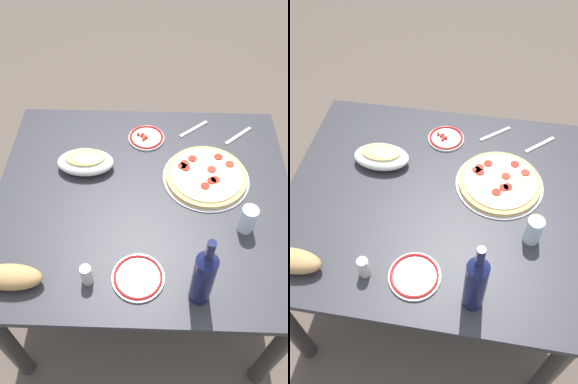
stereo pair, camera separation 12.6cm
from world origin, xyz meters
The scene contains 12 objects.
ground_plane centered at (0.00, 0.00, 0.00)m, with size 8.00×8.00×0.00m, color brown.
dining_table centered at (0.00, 0.00, 0.64)m, with size 1.21×1.07×0.76m.
pepperoni_pizza centered at (0.26, 0.11, 0.77)m, with size 0.36×0.36×0.03m.
baked_pasta_dish centered at (-0.25, 0.15, 0.80)m, with size 0.24×0.15×0.08m.
wine_bottle centered at (0.20, -0.42, 0.90)m, with size 0.07×0.07×0.34m.
water_glass centered at (0.39, -0.14, 0.81)m, with size 0.06×0.06×0.12m, color silver.
side_plate_near centered at (0.00, 0.34, 0.77)m, with size 0.16×0.16×0.02m.
side_plate_far centered at (-0.01, -0.36, 0.77)m, with size 0.18×0.18×0.02m.
bread_loaf centered at (-0.43, -0.39, 0.80)m, with size 0.22×0.09×0.08m, color tan.
spice_shaker centered at (-0.18, -0.38, 0.80)m, with size 0.04×0.04×0.09m.
fork_left centered at (0.22, 0.41, 0.76)m, with size 0.17×0.02×0.01m, color #B7B7BC.
fork_right centered at (0.42, 0.37, 0.76)m, with size 0.17×0.02×0.01m, color #B7B7BC.
Camera 2 is at (0.16, -0.95, 1.98)m, focal length 36.06 mm.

